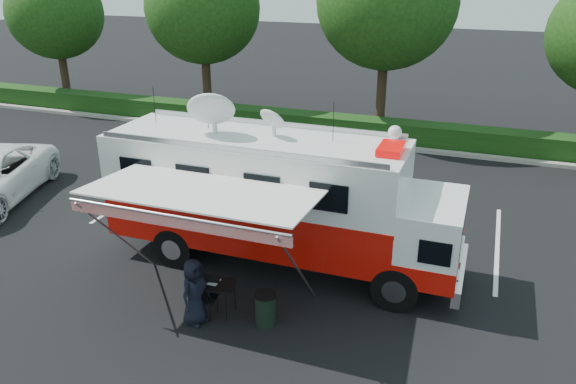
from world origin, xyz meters
TOP-DOWN VIEW (x-y plane):
  - ground_plane at (0.00, 0.00)m, footprint 120.00×120.00m
  - back_border at (1.14, 12.90)m, footprint 60.00×6.14m
  - stall_lines at (-0.50, 3.00)m, footprint 24.12×5.50m
  - command_truck at (-0.08, -0.00)m, footprint 9.29×2.55m
  - awning at (-0.91, -2.65)m, footprint 5.07×2.62m
  - person at (-0.87, -3.18)m, footprint 0.67×0.87m
  - folding_table at (-0.63, -2.66)m, footprint 1.03×0.82m
  - folding_chair at (-0.76, -2.77)m, footprint 0.52×0.54m
  - trash_bin at (0.62, -2.67)m, footprint 0.51×0.51m

SIDE VIEW (x-z plane):
  - ground_plane at x=0.00m, z-range 0.00..0.00m
  - person at x=-0.87m, z-range -0.80..0.80m
  - stall_lines at x=-0.50m, z-range 0.00..0.01m
  - trash_bin at x=0.62m, z-range 0.00..0.77m
  - folding_chair at x=-0.76m, z-range 0.09..1.08m
  - folding_table at x=-0.63m, z-range 0.34..1.11m
  - command_truck at x=-0.08m, z-range -0.32..4.14m
  - awning at x=-0.91m, z-range 1.34..4.40m
  - back_border at x=1.14m, z-range 0.57..9.44m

